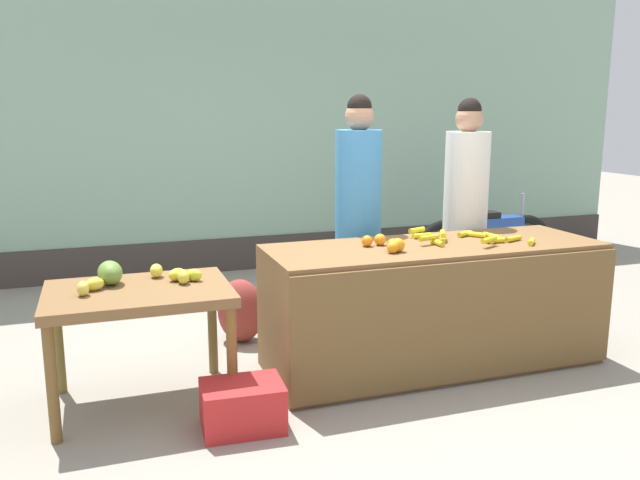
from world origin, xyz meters
The scene contains 12 objects.
ground_plane centered at (0.00, 0.00, 0.00)m, with size 24.00×24.00×0.00m, color gray.
market_wall_back centered at (0.00, 3.15, 1.52)m, with size 9.33×0.23×3.11m.
fruit_stall_counter centered at (0.52, -0.01, 0.42)m, with size 2.26×0.80×0.84m.
side_table_wooden centered at (-1.40, 0.00, 0.62)m, with size 1.04×0.75×0.71m.
banana_bunch_pile centered at (0.78, 0.02, 0.87)m, with size 0.79×0.58×0.07m.
orange_pile centered at (0.15, -0.06, 0.88)m, with size 0.20×0.32×0.09m.
mango_papaya_pile centered at (-1.44, 0.11, 0.76)m, with size 0.72×0.39×0.14m.
vendor_woman_blue_shirt centered at (0.23, 0.64, 0.92)m, with size 0.34×0.34×1.83m.
vendor_woman_white_shirt centered at (1.12, 0.60, 0.91)m, with size 0.34×0.34×1.81m.
parked_motorcycle centered at (2.12, 1.82, 0.40)m, with size 1.60×0.18×0.88m.
produce_crate centered at (-0.91, -0.50, 0.13)m, with size 0.44×0.32×0.26m, color red.
produce_sack centered at (-0.62, 0.85, 0.24)m, with size 0.36×0.30×0.48m, color maroon.
Camera 1 is at (-1.57, -3.72, 1.72)m, focal length 36.17 mm.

